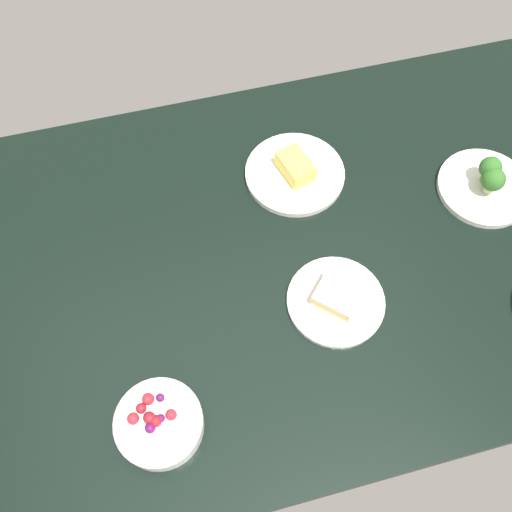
{
  "coord_description": "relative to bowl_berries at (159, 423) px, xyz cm",
  "views": [
    {
      "loc": [
        -13.1,
        -50.57,
        104.39
      ],
      "look_at": [
        0.0,
        0.0,
        6.0
      ],
      "focal_mm": 40.12,
      "sensor_mm": 36.0,
      "label": 1
    }
  ],
  "objects": [
    {
      "name": "plate_broccoli",
      "position": [
        74.72,
        31.26,
        -0.27
      ],
      "size": [
        19.63,
        19.63,
        8.14
      ],
      "color": "white",
      "rests_on": "dining_table"
    },
    {
      "name": "plate_cheese",
      "position": [
        37.06,
        44.86,
        -1.21
      ],
      "size": [
        21.27,
        21.27,
        5.28
      ],
      "color": "white",
      "rests_on": "dining_table"
    },
    {
      "name": "plate_sandwich",
      "position": [
        36.27,
        14.5,
        -1.35
      ],
      "size": [
        18.64,
        18.64,
        4.23
      ],
      "color": "white",
      "rests_on": "dining_table"
    },
    {
      "name": "dining_table",
      "position": [
        23.84,
        26.96,
        -4.5
      ],
      "size": [
        154.82,
        89.01,
        4.0
      ],
      "primitive_type": "cube",
      "color": "black",
      "rests_on": "ground"
    },
    {
      "name": "bowl_berries",
      "position": [
        0.0,
        0.0,
        0.0
      ],
      "size": [
        14.99,
        14.99,
        6.14
      ],
      "color": "white",
      "rests_on": "dining_table"
    }
  ]
}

